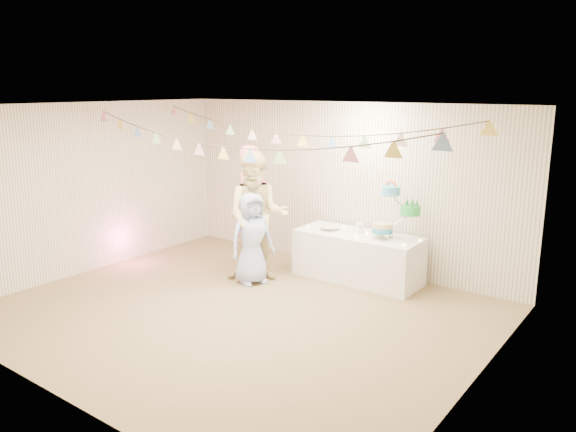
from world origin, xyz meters
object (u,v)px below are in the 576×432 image
Objects in this scene: person_adult_b at (257,217)px; person_child at (252,238)px; cake_stand at (395,209)px; person_adult_a at (254,209)px; table at (358,257)px.

person_child is (0.04, -0.18, -0.28)m from person_adult_b.
cake_stand is 0.40× the size of person_adult_a.
person_adult_b reaches higher than cake_stand.
person_child is at bearing -143.75° from person_adult_a.
person_adult_a is 1.46× the size of person_child.
cake_stand is at bearing -32.06° from person_child.
table is 2.39× the size of cake_stand.
person_adult_a is at bearing 62.20° from person_child.
cake_stand is at bearing -7.14° from person_adult_b.
person_adult_a is (-2.07, -0.62, -0.16)m from cake_stand.
person_adult_b is at bearing 38.91° from person_child.
table is 0.96× the size of person_adult_a.
person_adult_a reaches higher than person_adult_b.
person_adult_a is 0.42m from person_adult_b.
person_adult_b is (-1.21, -0.86, 0.60)m from table.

